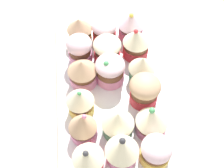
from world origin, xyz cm
name	(u,v)px	position (x,y,z in cm)	size (l,w,h in cm)	color
ground_plane	(112,98)	(0.00, 0.00, -1.50)	(180.00, 180.00, 3.00)	#B2A899
baking_tray	(112,93)	(0.00, 0.00, 0.60)	(42.58, 23.72, 1.20)	silver
cupcake_0	(80,30)	(-15.55, -5.82, 4.93)	(5.91, 5.91, 7.10)	#EFC651
cupcake_1	(80,49)	(-9.80, -6.13, 4.94)	(5.75, 5.75, 7.21)	pink
cupcake_2	(83,72)	(-3.41, -5.90, 4.78)	(6.27, 6.27, 7.00)	pink
cupcake_3	(80,101)	(3.76, -6.80, 4.98)	(5.66, 5.66, 7.55)	#EFC651
cupcake_4	(83,126)	(9.30, -6.65, 4.97)	(5.43, 5.43, 7.71)	pink
cupcake_5	(88,158)	(15.41, -6.08, 4.66)	(5.87, 5.87, 6.91)	#D1333D
cupcake_6	(103,30)	(-15.60, -0.29, 4.28)	(6.01, 6.01, 5.98)	#D1333D
cupcake_7	(108,49)	(-9.18, 0.28, 4.51)	(6.36, 6.36, 6.42)	#D1333D
cupcake_8	(108,70)	(-3.34, -0.38, 4.63)	(6.36, 6.36, 7.05)	pink
cupcake_9	(120,122)	(9.29, 0.36, 4.91)	(6.31, 6.31, 7.18)	#4C9E6B
cupcake_10	(120,150)	(14.96, -0.30, 5.37)	(6.20, 6.20, 8.30)	pink
cupcake_11	(131,25)	(-15.90, 6.51, 4.84)	(6.34, 6.34, 7.38)	pink
cupcake_12	(136,43)	(-9.79, 6.72, 5.10)	(6.16, 6.16, 7.96)	#D1333D
cupcake_13	(142,68)	(-2.96, 6.81, 4.87)	(5.78, 5.78, 6.94)	#4C9E6B
cupcake_14	(144,90)	(2.80, 6.30, 4.98)	(6.43, 6.43, 7.16)	#D1333D
cupcake_15	(152,121)	(9.64, 6.51, 4.78)	(6.29, 6.29, 7.43)	pink
cupcake_16	(156,151)	(15.49, 6.11, 4.41)	(5.69, 5.69, 6.45)	#EFC651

